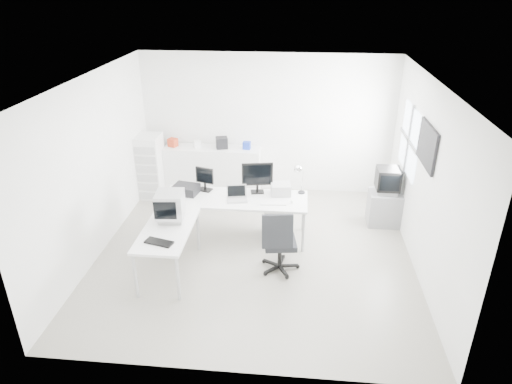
# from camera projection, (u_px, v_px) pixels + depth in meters

# --- Properties ---
(floor) EXTENTS (5.00, 5.00, 0.01)m
(floor) POSITION_uv_depth(u_px,v_px,m) (255.00, 252.00, 7.45)
(floor) COLOR #BAB7A7
(floor) RESTS_ON ground
(ceiling) EXTENTS (5.00, 5.00, 0.01)m
(ceiling) POSITION_uv_depth(u_px,v_px,m) (255.00, 80.00, 6.25)
(ceiling) COLOR white
(ceiling) RESTS_ON back_wall
(back_wall) EXTENTS (5.00, 0.02, 2.80)m
(back_wall) POSITION_uv_depth(u_px,v_px,m) (267.00, 125.00, 9.09)
(back_wall) COLOR white
(back_wall) RESTS_ON floor
(left_wall) EXTENTS (0.02, 5.00, 2.80)m
(left_wall) POSITION_uv_depth(u_px,v_px,m) (95.00, 168.00, 7.07)
(left_wall) COLOR white
(left_wall) RESTS_ON floor
(right_wall) EXTENTS (0.02, 5.00, 2.80)m
(right_wall) POSITION_uv_depth(u_px,v_px,m) (425.00, 180.00, 6.63)
(right_wall) COLOR white
(right_wall) RESTS_ON floor
(window) EXTENTS (0.02, 1.20, 1.10)m
(window) POSITION_uv_depth(u_px,v_px,m) (409.00, 140.00, 7.62)
(window) COLOR white
(window) RESTS_ON right_wall
(wall_picture) EXTENTS (0.04, 0.90, 0.60)m
(wall_picture) POSITION_uv_depth(u_px,v_px,m) (427.00, 145.00, 6.51)
(wall_picture) COLOR black
(wall_picture) RESTS_ON right_wall
(main_desk) EXTENTS (2.40, 0.80, 0.75)m
(main_desk) POSITION_uv_depth(u_px,v_px,m) (235.00, 218.00, 7.74)
(main_desk) COLOR white
(main_desk) RESTS_ON floor
(side_desk) EXTENTS (0.70, 1.40, 0.75)m
(side_desk) POSITION_uv_depth(u_px,v_px,m) (169.00, 250.00, 6.82)
(side_desk) COLOR white
(side_desk) RESTS_ON floor
(drawer_pedestal) EXTENTS (0.40, 0.50, 0.60)m
(drawer_pedestal) POSITION_uv_depth(u_px,v_px,m) (277.00, 222.00, 7.75)
(drawer_pedestal) COLOR white
(drawer_pedestal) RESTS_ON floor
(inkjet_printer) EXTENTS (0.47, 0.39, 0.15)m
(inkjet_printer) POSITION_uv_depth(u_px,v_px,m) (186.00, 189.00, 7.71)
(inkjet_printer) COLOR black
(inkjet_printer) RESTS_ON main_desk
(lcd_monitor_small) EXTENTS (0.36, 0.27, 0.40)m
(lcd_monitor_small) POSITION_uv_depth(u_px,v_px,m) (205.00, 179.00, 7.76)
(lcd_monitor_small) COLOR black
(lcd_monitor_small) RESTS_ON main_desk
(lcd_monitor_large) EXTENTS (0.55, 0.29, 0.54)m
(lcd_monitor_large) POSITION_uv_depth(u_px,v_px,m) (257.00, 178.00, 7.65)
(lcd_monitor_large) COLOR black
(lcd_monitor_large) RESTS_ON main_desk
(laptop) EXTENTS (0.37, 0.37, 0.21)m
(laptop) POSITION_uv_depth(u_px,v_px,m) (237.00, 195.00, 7.44)
(laptop) COLOR #B7B7BA
(laptop) RESTS_ON main_desk
(white_keyboard) EXTENTS (0.43, 0.16, 0.02)m
(white_keyboard) POSITION_uv_depth(u_px,v_px,m) (273.00, 203.00, 7.38)
(white_keyboard) COLOR white
(white_keyboard) RESTS_ON main_desk
(white_mouse) EXTENTS (0.06, 0.06, 0.06)m
(white_mouse) POSITION_uv_depth(u_px,v_px,m) (292.00, 202.00, 7.39)
(white_mouse) COLOR white
(white_mouse) RESTS_ON main_desk
(laser_printer) EXTENTS (0.36, 0.32, 0.19)m
(laser_printer) POSITION_uv_depth(u_px,v_px,m) (281.00, 189.00, 7.67)
(laser_printer) COLOR #AAAAAA
(laser_printer) RESTS_ON main_desk
(desk_lamp) EXTENTS (0.20, 0.20, 0.53)m
(desk_lamp) POSITION_uv_depth(u_px,v_px,m) (302.00, 179.00, 7.63)
(desk_lamp) COLOR silver
(desk_lamp) RESTS_ON main_desk
(crt_monitor) EXTENTS (0.41, 0.41, 0.43)m
(crt_monitor) POSITION_uv_depth(u_px,v_px,m) (170.00, 208.00, 6.79)
(crt_monitor) COLOR #B7B7BA
(crt_monitor) RESTS_ON side_desk
(black_keyboard) EXTENTS (0.42, 0.26, 0.03)m
(black_keyboard) POSITION_uv_depth(u_px,v_px,m) (159.00, 242.00, 6.30)
(black_keyboard) COLOR black
(black_keyboard) RESTS_ON side_desk
(office_chair) EXTENTS (0.69, 0.69, 1.06)m
(office_chair) POSITION_uv_depth(u_px,v_px,m) (280.00, 239.00, 6.81)
(office_chair) COLOR #2A2C2F
(office_chair) RESTS_ON floor
(tv_cabinet) EXTENTS (0.57, 0.46, 0.62)m
(tv_cabinet) POSITION_uv_depth(u_px,v_px,m) (384.00, 208.00, 8.20)
(tv_cabinet) COLOR gray
(tv_cabinet) RESTS_ON floor
(crt_tv) EXTENTS (0.50, 0.48, 0.45)m
(crt_tv) POSITION_uv_depth(u_px,v_px,m) (388.00, 181.00, 7.97)
(crt_tv) COLOR black
(crt_tv) RESTS_ON tv_cabinet
(sideboard) EXTENTS (1.93, 0.48, 0.97)m
(sideboard) POSITION_uv_depth(u_px,v_px,m) (213.00, 170.00, 9.35)
(sideboard) COLOR white
(sideboard) RESTS_ON floor
(clutter_box_a) EXTENTS (0.21, 0.20, 0.17)m
(clutter_box_a) POSITION_uv_depth(u_px,v_px,m) (173.00, 142.00, 9.18)
(clutter_box_a) COLOR #B7351A
(clutter_box_a) RESTS_ON sideboard
(clutter_box_b) EXTENTS (0.17, 0.16, 0.14)m
(clutter_box_b) POSITION_uv_depth(u_px,v_px,m) (197.00, 144.00, 9.14)
(clutter_box_b) COLOR white
(clutter_box_b) RESTS_ON sideboard
(clutter_box_c) EXTENTS (0.27, 0.26, 0.22)m
(clutter_box_c) POSITION_uv_depth(u_px,v_px,m) (222.00, 143.00, 9.08)
(clutter_box_c) COLOR black
(clutter_box_c) RESTS_ON sideboard
(clutter_box_d) EXTENTS (0.16, 0.14, 0.15)m
(clutter_box_d) POSITION_uv_depth(u_px,v_px,m) (247.00, 145.00, 9.05)
(clutter_box_d) COLOR #1732A6
(clutter_box_d) RESTS_ON sideboard
(clutter_bottle) EXTENTS (0.07, 0.07, 0.22)m
(clutter_bottle) POSITION_uv_depth(u_px,v_px,m) (159.00, 140.00, 9.23)
(clutter_bottle) COLOR white
(clutter_bottle) RESTS_ON sideboard
(filing_cabinet) EXTENTS (0.45, 0.54, 1.29)m
(filing_cabinet) POSITION_uv_depth(u_px,v_px,m) (151.00, 166.00, 9.10)
(filing_cabinet) COLOR white
(filing_cabinet) RESTS_ON floor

